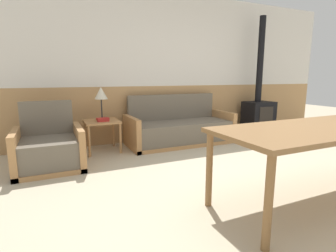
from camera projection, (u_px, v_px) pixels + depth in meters
ground_plane at (284, 184)px, 2.92m from camera, size 16.00×16.00×0.00m
wall_back at (178, 68)px, 5.03m from camera, size 7.20×0.06×2.70m
couch at (180, 129)px, 4.71m from camera, size 1.89×0.79×0.86m
armchair at (49, 149)px, 3.43m from camera, size 0.83×0.82×0.85m
side_table at (102, 126)px, 4.16m from camera, size 0.53×0.53×0.50m
table_lamp at (101, 95)px, 4.17m from camera, size 0.21×0.21×0.52m
book_stack at (103, 120)px, 4.07m from camera, size 0.20×0.13×0.06m
dining_table at (326, 133)px, 2.43m from camera, size 2.20×0.83×0.74m
wood_stove at (259, 107)px, 5.49m from camera, size 0.59×0.44×2.38m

